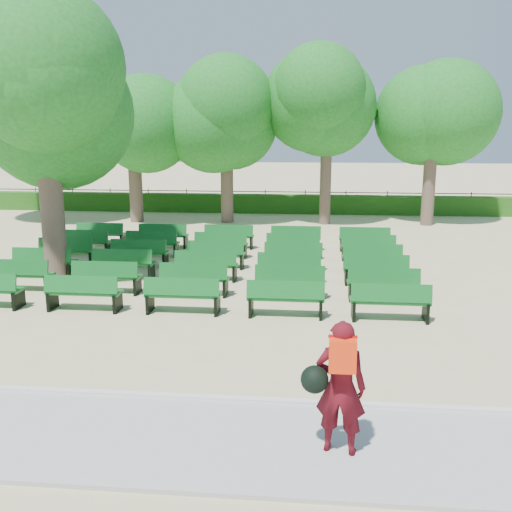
{
  "coord_description": "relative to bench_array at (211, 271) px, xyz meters",
  "views": [
    {
      "loc": [
        3.31,
        -14.01,
        3.98
      ],
      "look_at": [
        2.04,
        -1.0,
        1.1
      ],
      "focal_mm": 40.0,
      "sensor_mm": 36.0,
      "label": 1
    }
  ],
  "objects": [
    {
      "name": "ground",
      "position": [
        -0.52,
        -1.53,
        -0.09
      ],
      "size": [
        120.0,
        120.0,
        0.0
      ],
      "primitive_type": "plane",
      "color": "#C4B482"
    },
    {
      "name": "paving",
      "position": [
        -0.52,
        -8.93,
        -0.06
      ],
      "size": [
        30.0,
        2.2,
        0.06
      ],
      "primitive_type": "cube",
      "color": "#AAA9A5",
      "rests_on": "ground"
    },
    {
      "name": "curb",
      "position": [
        -0.52,
        -7.78,
        -0.04
      ],
      "size": [
        30.0,
        0.12,
        0.1
      ],
      "primitive_type": "cube",
      "color": "silver",
      "rests_on": "ground"
    },
    {
      "name": "hedge",
      "position": [
        -0.52,
        12.47,
        0.36
      ],
      "size": [
        26.0,
        0.7,
        0.9
      ],
      "primitive_type": "cube",
      "color": "#245A17",
      "rests_on": "ground"
    },
    {
      "name": "fence",
      "position": [
        -0.52,
        12.87,
        -0.09
      ],
      "size": [
        26.0,
        0.1,
        1.02
      ],
      "primitive_type": null,
      "color": "black",
      "rests_on": "ground"
    },
    {
      "name": "tree_line",
      "position": [
        -0.52,
        8.47,
        -0.09
      ],
      "size": [
        21.8,
        6.8,
        7.04
      ],
      "primitive_type": null,
      "color": "#1F7223",
      "rests_on": "ground"
    },
    {
      "name": "bench_array",
      "position": [
        0.0,
        0.0,
        0.0
      ],
      "size": [
        1.71,
        0.66,
        1.06
      ],
      "rotation": [
        0.0,
        0.0,
        0.09
      ],
      "color": "#105F20",
      "rests_on": "ground"
    },
    {
      "name": "tree_among",
      "position": [
        -4.16,
        -0.89,
        4.66
      ],
      "size": [
        5.0,
        5.0,
        7.03
      ],
      "color": "brown",
      "rests_on": "ground"
    },
    {
      "name": "person",
      "position": [
        3.17,
        -9.03,
        0.86
      ],
      "size": [
        0.83,
        0.53,
        1.71
      ],
      "rotation": [
        0.0,
        0.0,
        2.96
      ],
      "color": "#4E0B13",
      "rests_on": "ground"
    }
  ]
}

